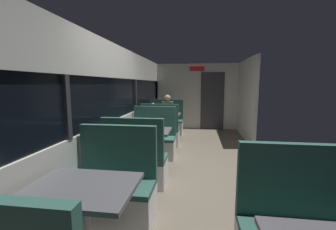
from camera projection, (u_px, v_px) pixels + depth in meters
The scene contains 15 objects.
ground_plane at pixel (193, 176), 3.91m from camera, with size 3.30×9.20×0.02m, color #665B4C.
carriage_window_panel_left at pixel (112, 111), 3.95m from camera, with size 0.09×8.48×2.30m.
carriage_end_bulkhead at pixel (198, 97), 7.85m from camera, with size 2.90×0.11×2.30m.
carriage_aisle_panel_right at pixel (246, 99), 6.49m from camera, with size 0.08×2.40×2.30m, color beige.
dining_table_near_window at pixel (83, 197), 1.89m from camera, with size 0.90×0.70×0.74m.
bench_near_window_facing_entry at pixel (115, 192), 2.62m from camera, with size 0.95×0.50×1.10m.
dining_table_mid_window at pixel (146, 135), 4.16m from camera, with size 0.90×0.70×0.74m.
bench_mid_window_facing_end at pixel (136, 164), 3.51m from camera, with size 0.95×0.50×1.10m.
bench_mid_window_facing_entry at pixel (154, 142), 4.88m from camera, with size 0.95×0.50×1.10m.
dining_table_far_window at pixel (165, 117), 6.42m from camera, with size 0.90×0.70×0.74m.
bench_far_window_facing_end at pixel (161, 133), 5.78m from camera, with size 0.95×0.50×1.10m.
bench_far_window_facing_entry at pixel (168, 123), 7.15m from camera, with size 0.95×0.50×1.10m.
seated_passenger at pixel (168, 117), 7.05m from camera, with size 0.47×0.55×1.26m.
coffee_cup_primary at pixel (162, 112), 6.49m from camera, with size 0.07×0.07×0.09m.
coffee_cup_secondary at pixel (137, 128), 4.09m from camera, with size 0.07×0.07×0.09m.
Camera 1 is at (0.07, -3.75, 1.59)m, focal length 23.70 mm.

